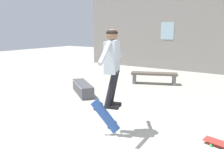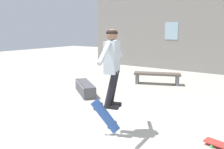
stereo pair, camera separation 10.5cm
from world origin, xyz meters
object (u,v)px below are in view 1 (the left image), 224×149
(park_bench, at_px, (154,76))
(skate_ledge, at_px, (83,88))
(skater, at_px, (112,62))
(skateboard_flipping, at_px, (106,116))

(park_bench, distance_m, skate_ledge, 2.98)
(park_bench, relative_size, skater, 1.20)
(skate_ledge, bearing_deg, park_bench, 96.96)
(skater, bearing_deg, skateboard_flipping, -150.65)
(skate_ledge, bearing_deg, skater, -2.11)
(skater, xyz_separation_m, skateboard_flipping, (-0.09, -0.09, -1.09))
(park_bench, xyz_separation_m, skate_ledge, (-1.48, -2.58, -0.15))
(park_bench, distance_m, skater, 4.76)
(park_bench, relative_size, skateboard_flipping, 2.47)
(park_bench, bearing_deg, skateboard_flipping, -101.68)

